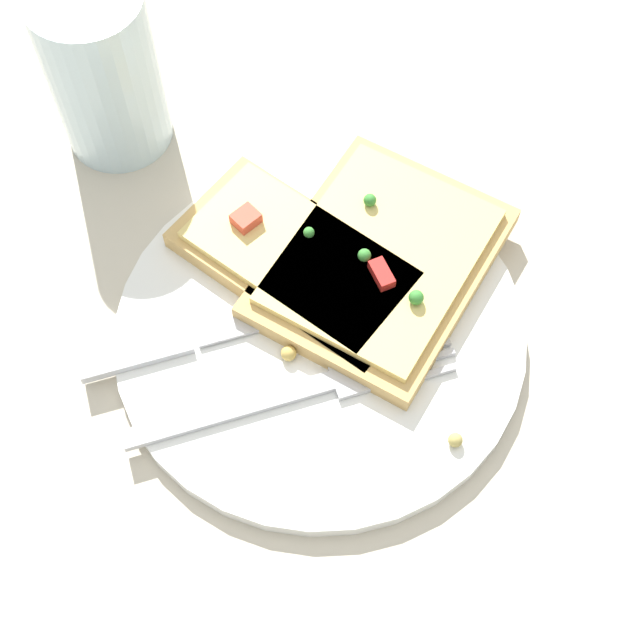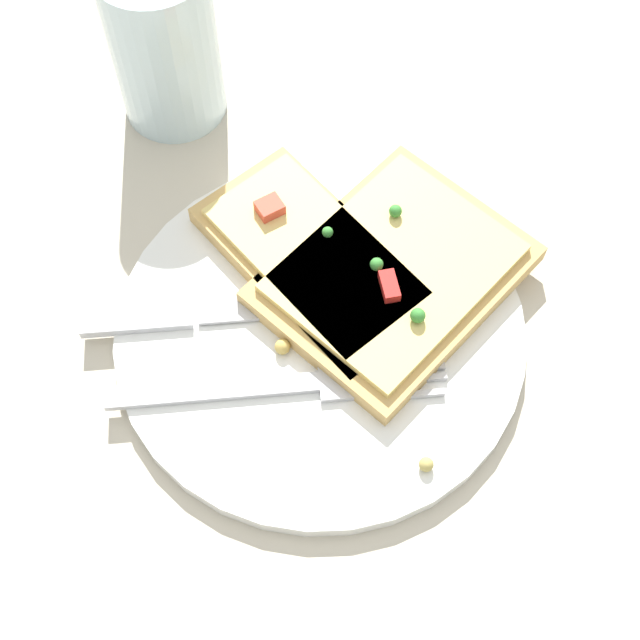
% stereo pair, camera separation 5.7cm
% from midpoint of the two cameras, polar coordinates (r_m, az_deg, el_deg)
% --- Properties ---
extents(ground_plane, '(4.00, 4.00, 0.00)m').
position_cam_midpoint_polar(ground_plane, '(0.59, -2.76, -1.27)').
color(ground_plane, '#BCB29E').
extents(plate, '(0.27, 0.27, 0.01)m').
position_cam_midpoint_polar(plate, '(0.58, -2.78, -1.00)').
color(plate, white).
rests_on(plate, ground).
extents(fork, '(0.16, 0.17, 0.01)m').
position_cam_midpoint_polar(fork, '(0.56, -3.50, -4.60)').
color(fork, '#B7B7BC').
rests_on(fork, plate).
extents(knife, '(0.14, 0.15, 0.01)m').
position_cam_midpoint_polar(knife, '(0.58, -10.24, -1.37)').
color(knife, '#B7B7BC').
rests_on(knife, plate).
extents(pizza_slice_main, '(0.18, 0.14, 0.03)m').
position_cam_midpoint_polar(pizza_slice_main, '(0.59, 1.16, 3.52)').
color(pizza_slice_main, tan).
rests_on(pizza_slice_main, plate).
extents(pizza_slice_corner, '(0.12, 0.18, 0.03)m').
position_cam_midpoint_polar(pizza_slice_corner, '(0.59, -4.05, 3.57)').
color(pizza_slice_corner, tan).
rests_on(pizza_slice_corner, plate).
extents(crumb_scatter, '(0.02, 0.13, 0.01)m').
position_cam_midpoint_polar(crumb_scatter, '(0.55, -0.59, -4.69)').
color(crumb_scatter, tan).
rests_on(crumb_scatter, plate).
extents(drinking_glass, '(0.08, 0.08, 0.13)m').
position_cam_midpoint_polar(drinking_glass, '(0.66, -16.19, 14.82)').
color(drinking_glass, silver).
rests_on(drinking_glass, ground).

